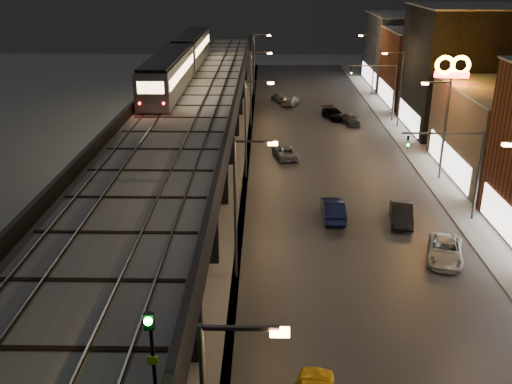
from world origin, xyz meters
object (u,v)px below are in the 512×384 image
object	(u,v)px
car_mid_silver	(285,152)
car_onc_silver	(401,215)
car_far_white	(280,97)
subway_train	(181,59)
car_onc_white	(334,114)
rail_signal	(151,338)
car_near_white	(333,210)
car_onc_dark	(445,252)
car_mid_dark	(290,101)
car_onc_red	(350,120)

from	to	relation	value
car_mid_silver	car_onc_silver	bearing A→B (deg)	107.35
car_far_white	car_onc_silver	size ratio (longest dim) A/B	0.85
subway_train	car_onc_white	distance (m)	20.64
rail_signal	car_near_white	xyz separation A→B (m)	(8.41, 27.07, -7.82)
car_far_white	car_onc_dark	bearing A→B (deg)	83.55
rail_signal	car_near_white	bearing A→B (deg)	72.74
car_mid_dark	car_onc_white	world-z (taller)	car_onc_white
subway_train	car_onc_silver	xyz separation A→B (m)	(19.87, -25.72, -7.66)
car_mid_silver	car_far_white	world-z (taller)	car_far_white
car_mid_silver	car_onc_white	distance (m)	17.25
car_onc_dark	car_onc_red	xyz separation A→B (m)	(-1.52, 34.58, 0.01)
car_near_white	car_mid_silver	world-z (taller)	car_near_white
subway_train	car_mid_silver	xyz separation A→B (m)	(11.56, -10.07, -7.80)
subway_train	car_mid_dark	size ratio (longest dim) A/B	8.38
rail_signal	car_onc_white	world-z (taller)	rail_signal
car_mid_dark	car_onc_dark	world-z (taller)	car_onc_dark
car_onc_white	rail_signal	bearing A→B (deg)	-119.49
car_onc_white	subway_train	bearing A→B (deg)	179.85
subway_train	car_onc_silver	bearing A→B (deg)	-52.31
rail_signal	car_mid_silver	world-z (taller)	rail_signal
car_mid_dark	car_onc_silver	xyz separation A→B (m)	(6.81, -39.48, 0.11)
car_onc_silver	car_far_white	bearing A→B (deg)	110.62
car_mid_dark	car_onc_white	bearing A→B (deg)	141.57
subway_train	car_onc_silver	distance (m)	33.39
car_far_white	car_onc_dark	distance (m)	48.35
car_far_white	car_onc_dark	xyz separation A→B (m)	(9.92, -47.33, 0.00)
car_near_white	car_onc_silver	bearing A→B (deg)	171.48
car_near_white	car_far_white	world-z (taller)	car_near_white
car_mid_silver	subway_train	bearing A→B (deg)	-51.66
subway_train	car_far_white	world-z (taller)	subway_train
car_mid_dark	subway_train	bearing A→B (deg)	64.94
car_onc_silver	car_onc_white	xyz separation A→B (m)	(-1.65, 31.57, -0.09)
car_near_white	car_far_white	xyz separation A→B (m)	(-3.23, 40.74, -0.10)
rail_signal	car_onc_dark	bearing A→B (deg)	53.62
car_mid_dark	car_far_white	world-z (taller)	car_far_white
rail_signal	car_mid_dark	distance (m)	66.57
car_onc_silver	car_mid_dark	bearing A→B (deg)	109.13
car_near_white	car_onc_dark	distance (m)	9.38
car_near_white	car_onc_red	distance (m)	28.47
car_far_white	car_onc_white	distance (m)	11.97
car_mid_silver	car_onc_white	bearing A→B (deg)	-123.32
car_onc_silver	car_onc_dark	world-z (taller)	car_onc_silver
car_mid_silver	car_onc_silver	distance (m)	17.73
car_mid_dark	car_onc_red	size ratio (longest dim) A/B	1.12
car_near_white	car_mid_dark	xyz separation A→B (m)	(-1.75, 38.69, -0.12)
car_mid_dark	car_far_white	distance (m)	2.53
car_onc_red	car_mid_silver	bearing A→B (deg)	-133.64
rail_signal	car_onc_white	size ratio (longest dim) A/B	0.61
car_near_white	car_onc_dark	world-z (taller)	car_near_white
car_onc_dark	car_onc_white	xyz separation A→B (m)	(-3.28, 37.36, 0.00)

